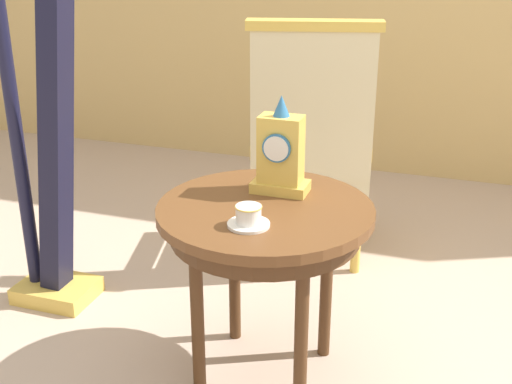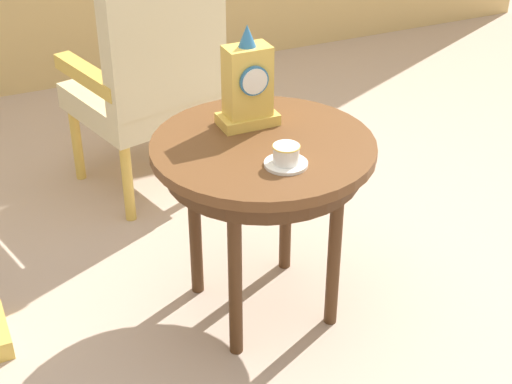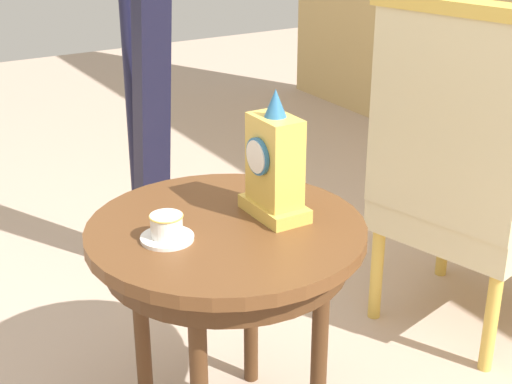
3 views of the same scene
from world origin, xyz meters
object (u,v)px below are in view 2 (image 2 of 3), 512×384
at_px(teacup_left, 286,157).
at_px(mantel_clock, 248,86).
at_px(side_table, 263,164).
at_px(armchair, 151,65).

distance_m(teacup_left, mantel_clock, 0.32).
bearing_deg(side_table, armchair, 94.67).
distance_m(teacup_left, armchair, 1.07).
bearing_deg(side_table, teacup_left, -90.53).
xyz_separation_m(teacup_left, armchair, (-0.07, 1.07, -0.09)).
bearing_deg(mantel_clock, armchair, 96.24).
bearing_deg(armchair, mantel_clock, -83.76).
bearing_deg(teacup_left, armchair, 93.89).
relative_size(side_table, armchair, 0.62).
distance_m(mantel_clock, armchair, 0.80).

